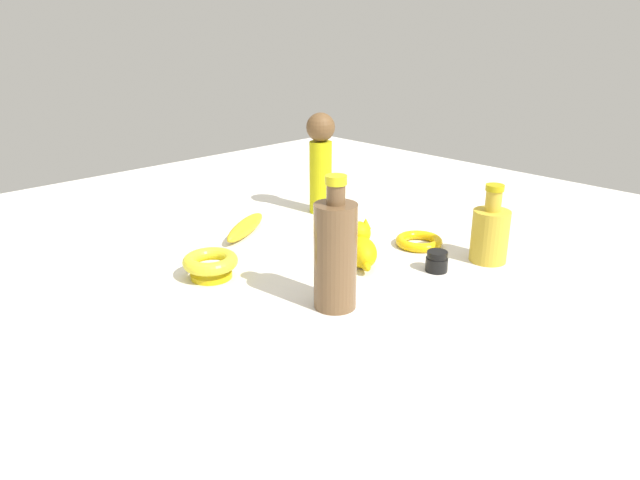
{
  "coord_description": "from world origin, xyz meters",
  "views": [
    {
      "loc": [
        -0.8,
        -0.83,
        0.47
      ],
      "look_at": [
        0.0,
        0.0,
        0.04
      ],
      "focal_mm": 33.02,
      "sensor_mm": 36.0,
      "label": 1
    }
  ],
  "objects_px": {
    "bangle": "(419,241)",
    "bottle_short": "(490,233)",
    "bowl": "(211,264)",
    "person_figure_adult": "(321,159)",
    "banana": "(245,227)",
    "bottle_tall": "(335,254)",
    "nail_polish_jar": "(437,261)",
    "cat_figurine": "(361,246)"
  },
  "relations": [
    {
      "from": "bowl",
      "to": "bottle_short",
      "type": "relative_size",
      "value": 0.65
    },
    {
      "from": "person_figure_adult",
      "to": "bottle_short",
      "type": "bearing_deg",
      "value": -87.72
    },
    {
      "from": "bowl",
      "to": "banana",
      "type": "bearing_deg",
      "value": 37.02
    },
    {
      "from": "bottle_short",
      "to": "bangle",
      "type": "bearing_deg",
      "value": 102.37
    },
    {
      "from": "bottle_tall",
      "to": "person_figure_adult",
      "type": "bearing_deg",
      "value": 48.48
    },
    {
      "from": "bangle",
      "to": "bottle_tall",
      "type": "distance_m",
      "value": 0.36
    },
    {
      "from": "bangle",
      "to": "cat_figurine",
      "type": "xyz_separation_m",
      "value": [
        -0.17,
        0.02,
        0.03
      ]
    },
    {
      "from": "cat_figurine",
      "to": "bowl",
      "type": "height_order",
      "value": "cat_figurine"
    },
    {
      "from": "bangle",
      "to": "bowl",
      "type": "bearing_deg",
      "value": 157.56
    },
    {
      "from": "nail_polish_jar",
      "to": "bowl",
      "type": "relative_size",
      "value": 0.42
    },
    {
      "from": "bottle_tall",
      "to": "bottle_short",
      "type": "distance_m",
      "value": 0.39
    },
    {
      "from": "bangle",
      "to": "bottle_short",
      "type": "distance_m",
      "value": 0.16
    },
    {
      "from": "bowl",
      "to": "person_figure_adult",
      "type": "bearing_deg",
      "value": 18.78
    },
    {
      "from": "bottle_tall",
      "to": "bowl",
      "type": "bearing_deg",
      "value": 108.67
    },
    {
      "from": "banana",
      "to": "person_figure_adult",
      "type": "distance_m",
      "value": 0.28
    },
    {
      "from": "person_figure_adult",
      "to": "bottle_short",
      "type": "distance_m",
      "value": 0.49
    },
    {
      "from": "nail_polish_jar",
      "to": "bowl",
      "type": "xyz_separation_m",
      "value": [
        -0.34,
        0.29,
        0.01
      ]
    },
    {
      "from": "banana",
      "to": "cat_figurine",
      "type": "height_order",
      "value": "cat_figurine"
    },
    {
      "from": "bottle_tall",
      "to": "bowl",
      "type": "relative_size",
      "value": 2.2
    },
    {
      "from": "bangle",
      "to": "nail_polish_jar",
      "type": "distance_m",
      "value": 0.14
    },
    {
      "from": "bottle_tall",
      "to": "bottle_short",
      "type": "height_order",
      "value": "bottle_tall"
    },
    {
      "from": "cat_figurine",
      "to": "person_figure_adult",
      "type": "bearing_deg",
      "value": 59.23
    },
    {
      "from": "bangle",
      "to": "bottle_tall",
      "type": "bearing_deg",
      "value": -167.51
    },
    {
      "from": "cat_figurine",
      "to": "bowl",
      "type": "xyz_separation_m",
      "value": [
        -0.26,
        0.16,
        -0.01
      ]
    },
    {
      "from": "bottle_tall",
      "to": "person_figure_adult",
      "type": "xyz_separation_m",
      "value": [
        0.36,
        0.41,
        0.04
      ]
    },
    {
      "from": "bowl",
      "to": "bottle_short",
      "type": "xyz_separation_m",
      "value": [
        0.46,
        -0.33,
        0.03
      ]
    },
    {
      "from": "banana",
      "to": "bottle_tall",
      "type": "distance_m",
      "value": 0.43
    },
    {
      "from": "cat_figurine",
      "to": "bangle",
      "type": "bearing_deg",
      "value": -6.9
    },
    {
      "from": "person_figure_adult",
      "to": "bangle",
      "type": "bearing_deg",
      "value": -92.48
    },
    {
      "from": "nail_polish_jar",
      "to": "bottle_tall",
      "type": "height_order",
      "value": "bottle_tall"
    },
    {
      "from": "banana",
      "to": "person_figure_adult",
      "type": "height_order",
      "value": "person_figure_adult"
    },
    {
      "from": "nail_polish_jar",
      "to": "bottle_tall",
      "type": "distance_m",
      "value": 0.27
    },
    {
      "from": "person_figure_adult",
      "to": "bottle_short",
      "type": "xyz_separation_m",
      "value": [
        0.02,
        -0.48,
        -0.08
      ]
    },
    {
      "from": "cat_figurine",
      "to": "bowl",
      "type": "relative_size",
      "value": 1.04
    },
    {
      "from": "banana",
      "to": "cat_figurine",
      "type": "relative_size",
      "value": 1.7
    },
    {
      "from": "bangle",
      "to": "banana",
      "type": "distance_m",
      "value": 0.4
    },
    {
      "from": "bottle_short",
      "to": "person_figure_adult",
      "type": "bearing_deg",
      "value": 92.28
    },
    {
      "from": "nail_polish_jar",
      "to": "bottle_tall",
      "type": "xyz_separation_m",
      "value": [
        -0.26,
        0.03,
        0.08
      ]
    },
    {
      "from": "bangle",
      "to": "cat_figurine",
      "type": "relative_size",
      "value": 0.93
    },
    {
      "from": "cat_figurine",
      "to": "person_figure_adult",
      "type": "relative_size",
      "value": 0.43
    },
    {
      "from": "bottle_short",
      "to": "bottle_tall",
      "type": "bearing_deg",
      "value": 168.66
    },
    {
      "from": "bangle",
      "to": "cat_figurine",
      "type": "distance_m",
      "value": 0.17
    }
  ]
}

